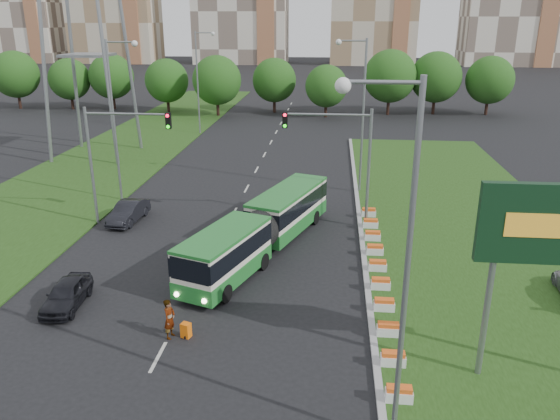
# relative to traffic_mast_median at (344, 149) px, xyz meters

# --- Properties ---
(ground) EXTENTS (360.00, 360.00, 0.00)m
(ground) POSITION_rel_traffic_mast_median_xyz_m (-4.78, -10.00, -5.35)
(ground) COLOR black
(ground) RESTS_ON ground
(grass_median) EXTENTS (14.00, 60.00, 0.15)m
(grass_median) POSITION_rel_traffic_mast_median_xyz_m (8.22, -2.00, -5.27)
(grass_median) COLOR #203F12
(grass_median) RESTS_ON ground
(median_kerb) EXTENTS (0.30, 60.00, 0.18)m
(median_kerb) POSITION_rel_traffic_mast_median_xyz_m (1.27, -2.00, -5.26)
(median_kerb) COLOR #9D9D9D
(median_kerb) RESTS_ON ground
(left_verge) EXTENTS (12.00, 110.00, 0.10)m
(left_verge) POSITION_rel_traffic_mast_median_xyz_m (-22.78, 15.00, -5.30)
(left_verge) COLOR #203F12
(left_verge) RESTS_ON ground
(lane_markings) EXTENTS (0.20, 100.00, 0.01)m
(lane_markings) POSITION_rel_traffic_mast_median_xyz_m (-7.78, 10.00, -5.35)
(lane_markings) COLOR #B9B9B1
(lane_markings) RESTS_ON ground
(flower_planters) EXTENTS (1.10, 20.30, 0.60)m
(flower_planters) POSITION_rel_traffic_mast_median_xyz_m (1.92, -8.10, -4.90)
(flower_planters) COLOR white
(flower_planters) RESTS_ON grass_median
(traffic_mast_median) EXTENTS (5.76, 0.32, 8.00)m
(traffic_mast_median) POSITION_rel_traffic_mast_median_xyz_m (0.00, 0.00, 0.00)
(traffic_mast_median) COLOR gray
(traffic_mast_median) RESTS_ON ground
(traffic_mast_left) EXTENTS (5.76, 0.32, 8.00)m
(traffic_mast_left) POSITION_rel_traffic_mast_median_xyz_m (-15.16, -1.00, 0.00)
(traffic_mast_left) COLOR gray
(traffic_mast_left) RESTS_ON ground
(street_lamps) EXTENTS (36.00, 60.00, 12.00)m
(street_lamps) POSITION_rel_traffic_mast_median_xyz_m (-7.78, 0.00, 0.65)
(street_lamps) COLOR gray
(street_lamps) RESTS_ON ground
(tree_line) EXTENTS (120.00, 8.00, 9.00)m
(tree_line) POSITION_rel_traffic_mast_median_xyz_m (5.22, 45.00, -0.85)
(tree_line) COLOR #1B4512
(tree_line) RESTS_ON ground
(midrise_west) EXTENTS (22.00, 14.00, 36.00)m
(midrise_west) POSITION_rel_traffic_mast_median_xyz_m (-99.78, 140.00, 12.65)
(midrise_west) COLOR silver
(midrise_west) RESTS_ON ground
(articulated_bus) EXTENTS (2.40, 15.38, 2.53)m
(articulated_bus) POSITION_rel_traffic_mast_median_xyz_m (-5.02, -4.78, -3.80)
(articulated_bus) COLOR silver
(articulated_bus) RESTS_ON ground
(car_left_near) EXTENTS (1.85, 3.99, 1.33)m
(car_left_near) POSITION_rel_traffic_mast_median_xyz_m (-13.51, -12.24, -4.69)
(car_left_near) COLOR black
(car_left_near) RESTS_ON ground
(car_left_far) EXTENTS (1.84, 4.38, 1.41)m
(car_left_far) POSITION_rel_traffic_mast_median_xyz_m (-14.74, -0.48, -4.65)
(car_left_far) COLOR black
(car_left_far) RESTS_ON ground
(pedestrian) EXTENTS (0.57, 0.75, 1.85)m
(pedestrian) POSITION_rel_traffic_mast_median_xyz_m (-7.68, -14.47, -4.42)
(pedestrian) COLOR gray
(pedestrian) RESTS_ON ground
(shopping_trolley) EXTENTS (0.40, 0.42, 0.68)m
(shopping_trolley) POSITION_rel_traffic_mast_median_xyz_m (-6.99, -14.39, -5.01)
(shopping_trolley) COLOR orange
(shopping_trolley) RESTS_ON ground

